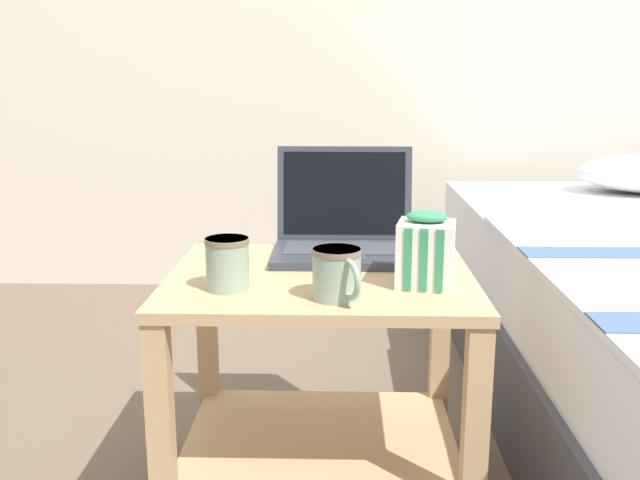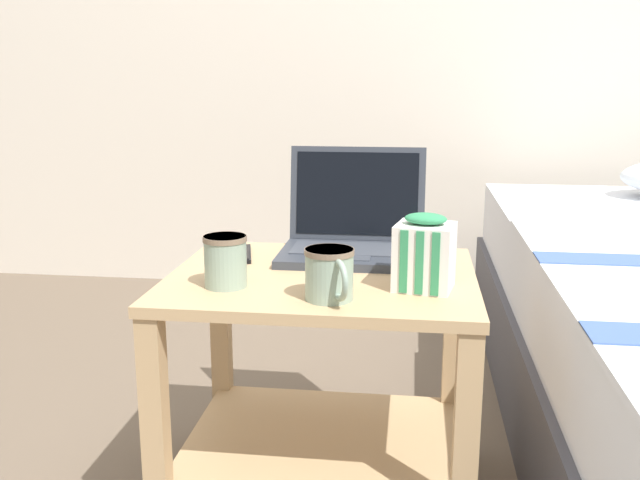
{
  "view_description": "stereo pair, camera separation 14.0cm",
  "coord_description": "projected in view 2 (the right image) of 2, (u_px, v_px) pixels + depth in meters",
  "views": [
    {
      "loc": [
        0.04,
        -1.41,
        0.9
      ],
      "look_at": [
        0.0,
        -0.04,
        0.59
      ],
      "focal_mm": 40.0,
      "sensor_mm": 36.0,
      "label": 1
    },
    {
      "loc": [
        0.18,
        -1.39,
        0.9
      ],
      "look_at": [
        0.0,
        -0.04,
        0.59
      ],
      "focal_mm": 40.0,
      "sensor_mm": 36.0,
      "label": 2
    }
  ],
  "objects": [
    {
      "name": "bedside_table",
      "position": [
        322.0,
        356.0,
        1.5
      ],
      "size": [
        0.62,
        0.52,
        0.51
      ],
      "color": "tan",
      "rests_on": "ground_plane"
    },
    {
      "name": "mug_front_right",
      "position": [
        225.0,
        258.0,
        1.36
      ],
      "size": [
        0.08,
        0.13,
        0.1
      ],
      "color": "#8CA593",
      "rests_on": "bedside_table"
    },
    {
      "name": "laptop",
      "position": [
        354.0,
        234.0,
        1.61
      ],
      "size": [
        0.32,
        0.26,
        0.23
      ],
      "color": "#333842",
      "rests_on": "bedside_table"
    },
    {
      "name": "mug_front_left",
      "position": [
        330.0,
        272.0,
        1.28
      ],
      "size": [
        0.09,
        0.12,
        0.09
      ],
      "color": "#8CA593",
      "rests_on": "bedside_table"
    },
    {
      "name": "cell_phone",
      "position": [
        235.0,
        254.0,
        1.6
      ],
      "size": [
        0.11,
        0.16,
        0.01
      ],
      "color": "black",
      "rests_on": "bedside_table"
    },
    {
      "name": "snack_bag",
      "position": [
        424.0,
        254.0,
        1.34
      ],
      "size": [
        0.12,
        0.12,
        0.15
      ],
      "color": "white",
      "rests_on": "bedside_table"
    }
  ]
}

